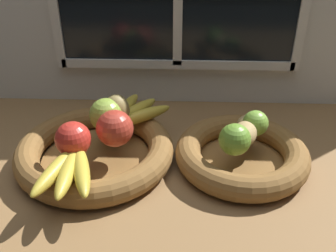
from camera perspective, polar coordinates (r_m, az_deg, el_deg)
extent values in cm
cube|color=olive|center=(88.33, 0.97, -5.69)|extent=(140.00, 90.00, 3.00)
cube|color=silver|center=(103.42, 1.53, 17.79)|extent=(140.00, 3.00, 55.00)
cube|color=white|center=(105.77, 1.39, 9.28)|extent=(64.00, 1.20, 2.40)
cylinder|color=brown|center=(87.99, -10.74, -4.88)|extent=(24.32, 24.32, 1.00)
torus|color=brown|center=(86.67, -10.89, -3.64)|extent=(35.28, 35.28, 5.62)
cylinder|color=brown|center=(87.02, 10.87, -5.35)|extent=(19.59, 19.59, 1.00)
torus|color=brown|center=(85.68, 11.02, -4.11)|extent=(29.52, 29.52, 5.62)
sphere|color=#8CAD3D|center=(86.52, -9.28, 1.67)|extent=(7.65, 7.65, 7.65)
sphere|color=red|center=(79.49, -14.10, -1.94)|extent=(7.37, 7.37, 7.37)
sphere|color=#B73828|center=(80.88, -8.00, -0.35)|extent=(7.96, 7.96, 7.96)
ellipsoid|color=olive|center=(88.01, -7.73, 2.36)|extent=(6.80, 6.88, 7.70)
ellipsoid|color=gold|center=(75.64, -16.39, -6.22)|extent=(7.33, 16.91, 3.07)
ellipsoid|color=gold|center=(74.73, -14.73, -6.44)|extent=(3.40, 16.75, 3.07)
ellipsoid|color=gold|center=(74.40, -12.91, -6.35)|extent=(7.94, 16.84, 3.07)
sphere|color=brown|center=(81.24, -13.35, -2.86)|extent=(2.76, 2.76, 2.76)
ellipsoid|color=gold|center=(89.88, -4.11, 1.51)|extent=(14.96, 11.89, 2.95)
ellipsoid|color=gold|center=(91.76, -5.20, 2.12)|extent=(11.78, 15.02, 2.95)
ellipsoid|color=gold|center=(93.11, -6.62, 2.49)|extent=(7.28, 16.48, 2.95)
sphere|color=brown|center=(86.79, -8.77, 0.02)|extent=(2.66, 2.66, 2.66)
ellipsoid|color=tan|center=(82.84, 11.38, -1.19)|extent=(7.66, 9.32, 4.72)
ellipsoid|color=tan|center=(86.92, 12.25, 0.13)|extent=(8.08, 8.27, 4.13)
sphere|color=#6B9E33|center=(78.80, 10.01, -2.02)|extent=(6.70, 6.70, 6.70)
sphere|color=#7AAD3D|center=(86.26, 13.00, 0.42)|extent=(5.77, 5.77, 5.77)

